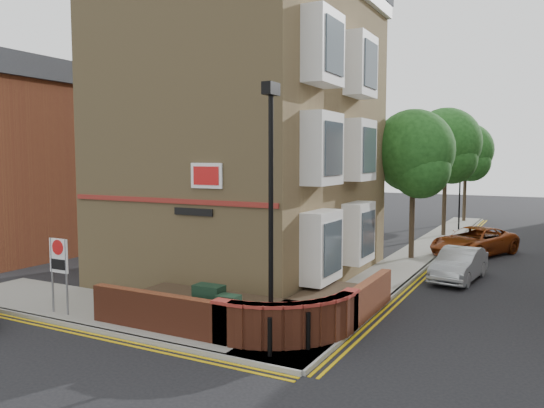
{
  "coord_description": "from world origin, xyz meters",
  "views": [
    {
      "loc": [
        7.56,
        -9.97,
        4.65
      ],
      "look_at": [
        0.14,
        4.0,
        3.27
      ],
      "focal_mm": 35.0,
      "sensor_mm": 36.0,
      "label": 1
    }
  ],
  "objects_px": {
    "lamppost": "(271,212)",
    "utility_cabinet_large": "(209,307)",
    "zone_sign": "(59,262)",
    "silver_car_near": "(459,264)"
  },
  "relations": [
    {
      "from": "lamppost",
      "to": "utility_cabinet_large",
      "type": "distance_m",
      "value": 3.24
    },
    {
      "from": "utility_cabinet_large",
      "to": "zone_sign",
      "type": "xyz_separation_m",
      "value": [
        -4.7,
        -0.8,
        0.92
      ]
    },
    {
      "from": "lamppost",
      "to": "silver_car_near",
      "type": "height_order",
      "value": "lamppost"
    },
    {
      "from": "utility_cabinet_large",
      "to": "lamppost",
      "type": "bearing_deg",
      "value": -3.01
    },
    {
      "from": "lamppost",
      "to": "utility_cabinet_large",
      "type": "relative_size",
      "value": 5.25
    },
    {
      "from": "zone_sign",
      "to": "silver_car_near",
      "type": "height_order",
      "value": "zone_sign"
    },
    {
      "from": "lamppost",
      "to": "silver_car_near",
      "type": "xyz_separation_m",
      "value": [
        2.95,
        9.64,
        -2.73
      ]
    },
    {
      "from": "lamppost",
      "to": "utility_cabinet_large",
      "type": "bearing_deg",
      "value": 176.99
    },
    {
      "from": "utility_cabinet_large",
      "to": "zone_sign",
      "type": "distance_m",
      "value": 4.86
    },
    {
      "from": "utility_cabinet_large",
      "to": "silver_car_near",
      "type": "height_order",
      "value": "utility_cabinet_large"
    }
  ]
}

